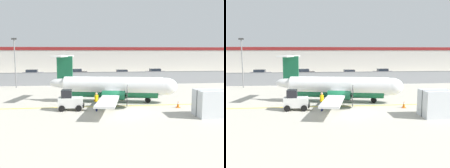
# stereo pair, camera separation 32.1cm
# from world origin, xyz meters

# --- Properties ---
(ground_plane) EXTENTS (140.00, 140.00, 0.01)m
(ground_plane) POSITION_xyz_m (0.00, 2.00, 0.00)
(ground_plane) COLOR #B7B2A3
(perimeter_fence) EXTENTS (98.00, 0.10, 2.10)m
(perimeter_fence) POSITION_xyz_m (0.00, 18.00, 1.12)
(perimeter_fence) COLOR gray
(perimeter_fence) RESTS_ON ground
(parking_lot_strip) EXTENTS (98.00, 17.00, 0.12)m
(parking_lot_strip) POSITION_xyz_m (0.00, 29.50, 0.06)
(parking_lot_strip) COLOR #38383A
(parking_lot_strip) RESTS_ON ground
(background_building) EXTENTS (91.00, 8.10, 6.50)m
(background_building) POSITION_xyz_m (0.00, 47.99, 3.26)
(background_building) COLOR beige
(background_building) RESTS_ON ground
(commuter_airplane) EXTENTS (13.58, 15.96, 4.92)m
(commuter_airplane) POSITION_xyz_m (-0.38, 4.01, 1.60)
(commuter_airplane) COLOR white
(commuter_airplane) RESTS_ON ground
(baggage_tug) EXTENTS (2.36, 1.44, 1.88)m
(baggage_tug) POSITION_xyz_m (-4.97, 0.84, 0.86)
(baggage_tug) COLOR silver
(baggage_tug) RESTS_ON ground
(ground_crew_worker) EXTENTS (0.39, 0.55, 1.70)m
(ground_crew_worker) POSITION_xyz_m (-2.60, 0.21, 0.95)
(ground_crew_worker) COLOR #191E4C
(ground_crew_worker) RESTS_ON ground
(cargo_container) EXTENTS (2.44, 2.02, 2.20)m
(cargo_container) POSITION_xyz_m (6.67, -2.73, 1.10)
(cargo_container) COLOR silver
(cargo_container) RESTS_ON ground
(traffic_cone_near_left) EXTENTS (0.36, 0.36, 0.64)m
(traffic_cone_near_left) POSITION_xyz_m (-2.44, 5.01, 0.31)
(traffic_cone_near_left) COLOR orange
(traffic_cone_near_left) RESTS_ON ground
(traffic_cone_near_right) EXTENTS (0.36, 0.36, 0.64)m
(traffic_cone_near_right) POSITION_xyz_m (5.25, 0.66, 0.31)
(traffic_cone_near_right) COLOR orange
(traffic_cone_near_right) RESTS_ON ground
(parked_car_0) EXTENTS (4.21, 2.01, 1.58)m
(parked_car_0) POSITION_xyz_m (-13.93, 30.44, 0.89)
(parked_car_0) COLOR slate
(parked_car_0) RESTS_ON parking_lot_strip
(parked_car_1) EXTENTS (4.35, 2.32, 1.58)m
(parked_car_1) POSITION_xyz_m (-5.01, 31.36, 0.89)
(parked_car_1) COLOR black
(parked_car_1) RESTS_ON parking_lot_strip
(parked_car_2) EXTENTS (4.22, 2.04, 1.58)m
(parked_car_2) POSITION_xyz_m (4.23, 28.02, 0.89)
(parked_car_2) COLOR red
(parked_car_2) RESTS_ON parking_lot_strip
(parked_car_3) EXTENTS (4.22, 2.04, 1.58)m
(parked_car_3) POSITION_xyz_m (11.87, 30.43, 0.89)
(parked_car_3) COLOR slate
(parked_car_3) RESTS_ON parking_lot_strip
(apron_light_pole) EXTENTS (0.70, 0.30, 7.27)m
(apron_light_pole) POSITION_xyz_m (-13.55, 15.99, 4.30)
(apron_light_pole) COLOR slate
(apron_light_pole) RESTS_ON ground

